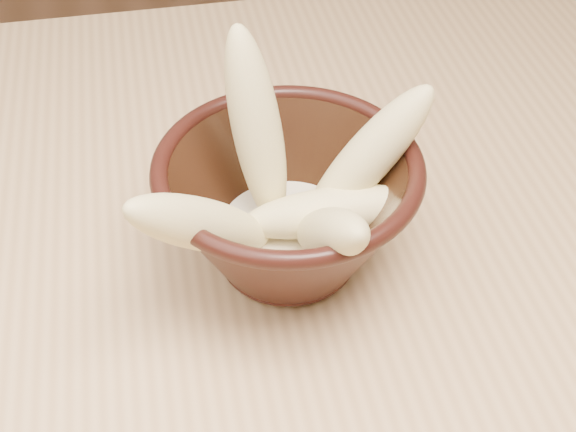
# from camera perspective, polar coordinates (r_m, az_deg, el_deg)

# --- Properties ---
(table) EXTENTS (1.20, 0.80, 0.75)m
(table) POSITION_cam_1_polar(r_m,az_deg,el_deg) (0.66, -9.00, -9.02)
(table) COLOR tan
(table) RESTS_ON ground
(bowl) EXTENTS (0.18, 0.18, 0.10)m
(bowl) POSITION_cam_1_polar(r_m,az_deg,el_deg) (0.56, 0.00, 0.65)
(bowl) COLOR black
(bowl) RESTS_ON table
(milk_puddle) EXTENTS (0.10, 0.10, 0.01)m
(milk_puddle) POSITION_cam_1_polar(r_m,az_deg,el_deg) (0.57, 0.00, -1.17)
(milk_puddle) COLOR beige
(milk_puddle) RESTS_ON bowl
(banana_upright) EXTENTS (0.06, 0.08, 0.15)m
(banana_upright) POSITION_cam_1_polar(r_m,az_deg,el_deg) (0.54, -2.23, 6.23)
(banana_upright) COLOR #DECC83
(banana_upright) RESTS_ON bowl
(banana_left) EXTENTS (0.13, 0.10, 0.12)m
(banana_left) POSITION_cam_1_polar(r_m,az_deg,el_deg) (0.51, -6.05, -0.62)
(banana_left) COLOR #DECC83
(banana_left) RESTS_ON bowl
(banana_right) EXTENTS (0.11, 0.04, 0.12)m
(banana_right) POSITION_cam_1_polar(r_m,az_deg,el_deg) (0.55, 5.65, 4.10)
(banana_right) COLOR #DECC83
(banana_right) RESTS_ON bowl
(banana_across) EXTENTS (0.13, 0.04, 0.04)m
(banana_across) POSITION_cam_1_polar(r_m,az_deg,el_deg) (0.55, 2.97, 0.31)
(banana_across) COLOR #DECC83
(banana_across) RESTS_ON bowl
(banana_front) EXTENTS (0.05, 0.12, 0.11)m
(banana_front) POSITION_cam_1_polar(r_m,az_deg,el_deg) (0.51, 3.06, -1.26)
(banana_front) COLOR #DECC83
(banana_front) RESTS_ON bowl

